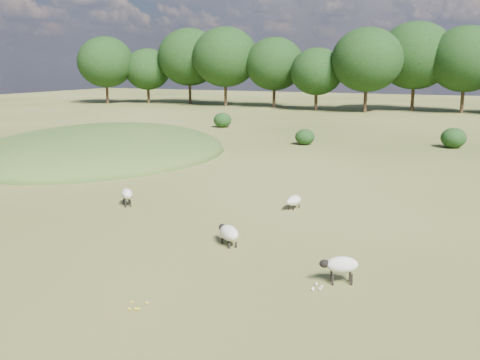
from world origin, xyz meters
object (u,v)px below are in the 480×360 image
sheep_0 (127,194)px  sheep_1 (294,201)px  sheep_5 (341,265)px  sheep_4 (229,233)px

sheep_0 → sheep_1: bearing=-113.1°
sheep_1 → sheep_5: bearing=37.9°
sheep_4 → sheep_0: bearing=15.6°
sheep_0 → sheep_5: (10.64, -4.63, 0.02)m
sheep_0 → sheep_5: bearing=-156.2°
sheep_0 → sheep_1: (6.89, 2.46, -0.16)m
sheep_1 → sheep_5: 8.02m
sheep_0 → sheep_1: size_ratio=0.93×
sheep_0 → sheep_4: 6.99m
sheep_0 → sheep_5: 11.61m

